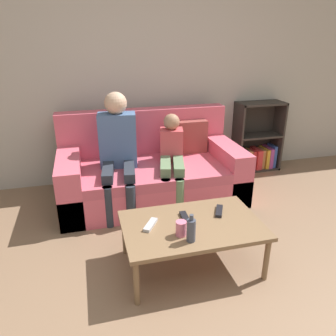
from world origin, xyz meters
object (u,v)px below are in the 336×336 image
person_child (172,155)px  tv_remote_0 (219,211)px  coffee_table (192,227)px  cup_near (181,228)px  bookshelf (256,144)px  bottle (191,230)px  tv_remote_2 (150,225)px  person_adult (118,144)px  couch (151,172)px  tv_remote_1 (185,218)px

person_child → tv_remote_0: 0.98m
coffee_table → cup_near: size_ratio=9.51×
bookshelf → bottle: size_ratio=4.41×
coffee_table → person_child: person_child is taller
tv_remote_2 → person_child: bearing=100.0°
person_adult → person_child: bearing=1.5°
couch → tv_remote_1: size_ratio=10.76×
couch → bottle: (-0.03, -1.42, 0.17)m
tv_remote_1 → tv_remote_0: bearing=8.6°
coffee_table → bottle: (-0.08, -0.20, 0.12)m
person_adult → bottle: size_ratio=5.77×
bookshelf → coffee_table: bearing=-130.6°
person_adult → cup_near: (0.27, -1.24, -0.23)m
tv_remote_1 → bottle: bottle is taller
bookshelf → tv_remote_1: (-1.45, -1.58, 0.05)m
couch → tv_remote_2: 1.21m
person_child → tv_remote_2: size_ratio=5.27×
couch → bookshelf: bearing=16.5°
person_adult → tv_remote_1: person_adult is taller
couch → coffee_table: size_ratio=1.85×
tv_remote_0 → tv_remote_1: same height
bottle → couch: bearing=88.8°
couch → person_child: size_ratio=2.08×
tv_remote_1 → person_adult: bearing=111.3°
couch → tv_remote_0: couch is taller
couch → bottle: size_ratio=9.43×
couch → tv_remote_1: 1.15m
coffee_table → bottle: size_ratio=5.10×
tv_remote_0 → tv_remote_2: bearing=-147.7°
person_adult → cup_near: size_ratio=10.76×
person_child → tv_remote_2: person_child is taller
person_adult → tv_remote_2: size_ratio=6.72×
bookshelf → person_child: bearing=-155.4°
coffee_table → couch: bearing=92.2°
tv_remote_1 → tv_remote_2: (-0.27, -0.03, 0.00)m
person_adult → tv_remote_0: size_ratio=6.52×
coffee_table → cup_near: (-0.12, -0.12, 0.09)m
bookshelf → cup_near: bearing=-130.9°
cup_near → tv_remote_0: 0.43m
tv_remote_0 → bottle: bottle is taller
tv_remote_0 → bookshelf: bearing=79.4°
tv_remote_0 → person_child: bearing=123.0°
cup_near → bottle: bearing=-60.8°
person_child → tv_remote_1: size_ratio=5.17×
cup_near → tv_remote_1: 0.21m
tv_remote_1 → tv_remote_2: size_ratio=1.02×
bottle → tv_remote_2: bearing=132.4°
coffee_table → person_adult: (-0.39, 1.12, 0.31)m
couch → cup_near: (-0.07, -1.34, 0.14)m
couch → bottle: 1.43m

